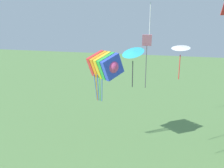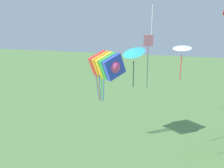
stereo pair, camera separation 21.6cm
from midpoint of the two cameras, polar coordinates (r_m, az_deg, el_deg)
The scene contains 4 objects.
kite_rainbow_parafoil at distance 17.49m, azimuth -0.86°, elevation 4.36°, with size 3.10×2.97×3.57m.
kite_pink_diamond at distance 15.47m, azimuth 8.64°, elevation 7.26°, with size 0.63×0.47×3.34m.
kite_cyan_delta at distance 12.94m, azimuth 5.49°, elevation 7.15°, with size 1.53×1.50×2.14m.
kite_white_delta at distance 14.15m, azimuth 16.17°, elevation 7.83°, with size 1.23×1.22×1.92m.
Camera 2 is at (2.93, -2.45, 9.51)m, focal length 40.00 mm.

